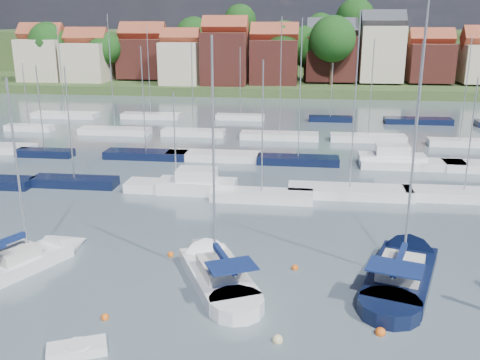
# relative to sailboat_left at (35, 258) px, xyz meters

# --- Properties ---
(ground) EXTENTS (260.00, 260.00, 0.00)m
(ground) POSITION_rel_sailboat_left_xyz_m (12.63, 35.71, -0.37)
(ground) COLOR #43535B
(ground) RESTS_ON ground
(sailboat_left) EXTENTS (6.24, 9.46, 12.77)m
(sailboat_left) POSITION_rel_sailboat_left_xyz_m (0.00, 0.00, 0.00)
(sailboat_left) COLOR white
(sailboat_left) RESTS_ON ground
(sailboat_centre) EXTENTS (7.62, 11.52, 15.42)m
(sailboat_centre) POSITION_rel_sailboat_left_xyz_m (11.38, 0.14, -0.01)
(sailboat_centre) COLOR white
(sailboat_centre) RESTS_ON ground
(sailboat_navy) EXTENTS (7.02, 13.16, 17.58)m
(sailboat_navy) POSITION_rel_sailboat_left_xyz_m (23.26, 1.91, -0.02)
(sailboat_navy) COLOR black
(sailboat_navy) RESTS_ON ground
(tender) EXTENTS (2.98, 2.23, 0.58)m
(tender) POSITION_rel_sailboat_left_xyz_m (6.64, -8.87, -0.14)
(tender) COLOR white
(tender) RESTS_ON ground
(buoy_c) EXTENTS (0.43, 0.43, 0.43)m
(buoy_c) POSITION_rel_sailboat_left_xyz_m (6.83, -5.83, -0.37)
(buoy_c) COLOR #D85914
(buoy_c) RESTS_ON ground
(buoy_d) EXTENTS (0.52, 0.52, 0.52)m
(buoy_d) POSITION_rel_sailboat_left_xyz_m (15.86, -6.75, -0.37)
(buoy_d) COLOR beige
(buoy_d) RESTS_ON ground
(buoy_e) EXTENTS (0.44, 0.44, 0.44)m
(buoy_e) POSITION_rel_sailboat_left_xyz_m (16.48, 1.24, -0.37)
(buoy_e) COLOR #D85914
(buoy_e) RESTS_ON ground
(buoy_f) EXTENTS (0.53, 0.53, 0.53)m
(buoy_f) POSITION_rel_sailboat_left_xyz_m (20.87, -5.47, -0.37)
(buoy_f) COLOR #D85914
(buoy_f) RESTS_ON ground
(buoy_h) EXTENTS (0.42, 0.42, 0.42)m
(buoy_h) POSITION_rel_sailboat_left_xyz_m (8.28, 2.20, -0.37)
(buoy_h) COLOR #D85914
(buoy_h) RESTS_ON ground
(marina_field) EXTENTS (79.62, 41.41, 15.93)m
(marina_field) POSITION_rel_sailboat_left_xyz_m (14.54, 30.86, 0.07)
(marina_field) COLOR white
(marina_field) RESTS_ON ground
(far_shore_town) EXTENTS (212.46, 90.00, 22.27)m
(far_shore_town) POSITION_rel_sailboat_left_xyz_m (14.86, 128.38, 4.24)
(far_shore_town) COLOR #3D4C26
(far_shore_town) RESTS_ON ground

